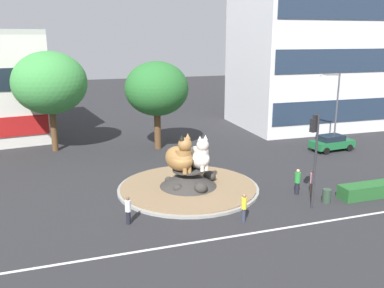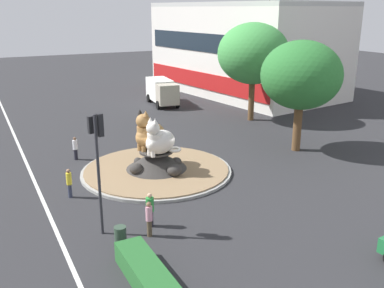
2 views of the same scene
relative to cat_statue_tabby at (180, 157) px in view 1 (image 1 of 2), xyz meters
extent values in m
plane|color=#28282B|center=(0.64, 0.20, -2.49)|extent=(160.00, 160.00, 0.00)
cube|color=silver|center=(0.64, -7.28, -2.49)|extent=(112.00, 0.20, 0.01)
cylinder|color=gray|center=(0.64, 0.20, -2.40)|extent=(9.92, 9.92, 0.18)
cylinder|color=#846B4C|center=(0.64, 0.20, -2.27)|extent=(9.52, 9.52, 0.09)
cone|color=#33302D|center=(0.64, 0.20, -1.61)|extent=(4.00, 4.00, 1.23)
cylinder|color=#33302D|center=(0.64, 0.20, -1.05)|extent=(2.20, 2.20, 0.12)
ellipsoid|color=#33302D|center=(2.41, 0.69, -1.85)|extent=(0.92, 0.96, 0.74)
ellipsoid|color=#33302D|center=(0.94, 1.52, -1.91)|extent=(0.79, 0.70, 0.63)
ellipsoid|color=#33302D|center=(-0.50, 1.30, -2.01)|extent=(0.54, 0.44, 0.43)
ellipsoid|color=#33302D|center=(-0.39, -0.71, -1.94)|extent=(0.70, 0.57, 0.56)
ellipsoid|color=#33302D|center=(1.02, -1.36, -1.86)|extent=(0.91, 0.88, 0.72)
ellipsoid|color=#9E703D|center=(-0.06, 0.11, -0.14)|extent=(2.30, 2.74, 1.70)
cylinder|color=#9E703D|center=(0.13, -0.32, 0.05)|extent=(1.45, 1.45, 1.06)
sphere|color=#9E703D|center=(0.19, -0.47, 0.98)|extent=(0.93, 0.93, 0.93)
torus|color=#9E703D|center=(-0.09, 1.14, -0.82)|extent=(1.33, 1.33, 0.21)
cone|color=#9E703D|center=(0.43, -0.37, 1.52)|extent=(0.50, 0.50, 0.38)
cone|color=black|center=(-0.04, -0.57, 1.52)|extent=(0.50, 0.50, 0.38)
cylinder|color=#9E703D|center=(0.46, -0.59, -0.78)|extent=(0.30, 0.30, 0.42)
cylinder|color=#9E703D|center=(0.10, -0.74, -0.78)|extent=(0.30, 0.30, 0.42)
ellipsoid|color=silver|center=(1.34, 0.22, -0.21)|extent=(1.91, 2.43, 1.55)
cylinder|color=silver|center=(1.46, -0.18, -0.04)|extent=(1.25, 1.25, 0.97)
sphere|color=silver|center=(1.51, -0.33, 0.80)|extent=(0.85, 0.85, 0.85)
torus|color=silver|center=(1.42, 1.16, -0.83)|extent=(1.19, 1.19, 0.19)
cone|color=silver|center=(1.73, -0.26, 1.30)|extent=(0.43, 0.43, 0.35)
cone|color=silver|center=(1.28, -0.40, 1.30)|extent=(0.43, 0.43, 0.35)
cylinder|color=silver|center=(1.73, -0.47, -0.79)|extent=(0.27, 0.27, 0.39)
cylinder|color=silver|center=(1.39, -0.57, -0.79)|extent=(0.27, 0.27, 0.39)
cylinder|color=#2D2D33|center=(7.02, -5.32, 0.46)|extent=(0.14, 0.14, 5.91)
cube|color=black|center=(6.98, -5.10, 2.89)|extent=(0.36, 0.29, 1.05)
sphere|color=#360606|center=(6.97, -5.02, 3.21)|extent=(0.18, 0.18, 0.18)
sphere|color=#392706|center=(6.97, -5.02, 2.89)|extent=(0.18, 0.18, 0.18)
sphere|color=green|center=(6.97, -5.02, 2.58)|extent=(0.18, 0.18, 0.18)
cube|color=black|center=(6.58, -5.40, 2.84)|extent=(0.25, 0.31, 0.80)
cube|color=silver|center=(20.74, 16.88, 10.81)|extent=(16.08, 12.31, 26.61)
cube|color=#233347|center=(20.63, 10.82, 0.17)|extent=(14.90, 0.39, 2.42)
cube|color=#233347|center=(20.63, 10.82, 5.49)|extent=(14.90, 0.39, 2.42)
cube|color=#233347|center=(20.63, 10.82, 10.81)|extent=(14.90, 0.39, 2.42)
cube|color=#235B28|center=(12.20, -4.91, -2.04)|extent=(5.21, 1.20, 0.90)
cylinder|color=brown|center=(1.22, 11.50, -0.80)|extent=(0.64, 0.64, 3.39)
ellipsoid|color=#286B2D|center=(1.22, 11.50, 3.26)|extent=(5.91, 5.91, 5.03)
cylinder|color=brown|center=(-8.14, 13.79, -0.64)|extent=(0.56, 0.56, 3.70)
ellipsoid|color=#3D8E42|center=(-8.14, 13.79, 3.88)|extent=(6.67, 6.67, 5.67)
cylinder|color=#4C4C51|center=(17.14, 6.10, 1.08)|extent=(0.16, 0.16, 7.14)
cylinder|color=#4C4C51|center=(16.39, 6.33, 4.55)|extent=(1.52, 0.55, 0.10)
cube|color=silver|center=(15.65, 6.56, 4.45)|extent=(0.50, 0.24, 0.16)
cylinder|color=black|center=(7.41, -2.98, -2.08)|extent=(0.30, 0.30, 0.83)
cylinder|color=#288C38|center=(7.41, -2.98, -1.31)|extent=(0.40, 0.40, 0.72)
sphere|color=tan|center=(7.41, -2.98, -0.83)|extent=(0.24, 0.24, 0.24)
cylinder|color=black|center=(-4.31, -3.99, -2.10)|extent=(0.26, 0.26, 0.78)
cylinder|color=silver|center=(-4.31, -3.99, -1.37)|extent=(0.35, 0.35, 0.68)
sphere|color=brown|center=(-4.31, -3.99, -0.92)|extent=(0.22, 0.22, 0.22)
cylinder|color=brown|center=(8.31, -3.39, -2.08)|extent=(0.24, 0.24, 0.83)
cylinder|color=pink|center=(8.31, -3.39, -1.30)|extent=(0.33, 0.33, 0.72)
sphere|color=#936B4C|center=(8.31, -3.39, -0.82)|extent=(0.24, 0.24, 0.24)
cylinder|color=#33384C|center=(2.09, -5.78, -2.09)|extent=(0.23, 0.23, 0.80)
cylinder|color=yellow|center=(2.09, -5.78, -1.34)|extent=(0.31, 0.31, 0.70)
sphere|color=#936B4C|center=(2.09, -5.78, -0.87)|extent=(0.23, 0.23, 0.23)
cube|color=#1E6B38|center=(16.62, 5.66, -1.84)|extent=(4.30, 2.08, 0.67)
cube|color=#19232D|center=(16.41, 5.64, -1.25)|extent=(2.46, 1.71, 0.51)
cylinder|color=black|center=(17.91, 6.63, -2.17)|extent=(0.66, 0.28, 0.64)
cylinder|color=black|center=(18.06, 4.93, -2.17)|extent=(0.66, 0.28, 0.64)
cylinder|color=black|center=(15.17, 6.39, -2.17)|extent=(0.66, 0.28, 0.64)
cylinder|color=black|center=(15.33, 4.68, -2.17)|extent=(0.66, 0.28, 0.64)
cylinder|color=#2D4233|center=(8.42, -4.87, -2.04)|extent=(0.56, 0.56, 0.90)
camera|label=1|loc=(-7.70, -25.77, 7.95)|focal=38.55mm
camera|label=2|loc=(25.58, -10.02, 7.91)|focal=40.46mm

